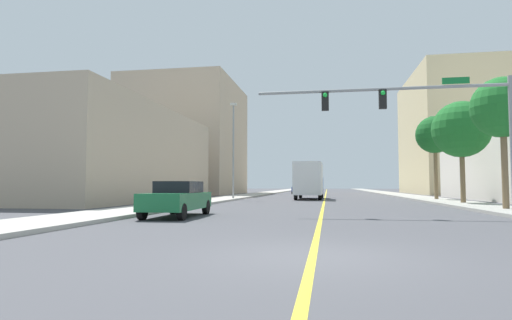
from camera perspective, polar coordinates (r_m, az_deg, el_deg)
ground at (r=49.88m, az=9.50°, el=-4.90°), size 192.00×192.00×0.00m
sidewalk_left at (r=50.74m, az=-0.81°, el=-4.84°), size 3.22×168.00×0.15m
sidewalk_right at (r=50.64m, az=19.82°, el=-4.64°), size 3.22×168.00×0.15m
lane_marking_center at (r=49.88m, az=9.50°, el=-4.90°), size 0.16×144.00×0.01m
building_left_near at (r=37.40m, az=-19.47°, el=0.65°), size 10.50×23.59×7.70m
building_left_far at (r=61.84m, az=-9.46°, el=2.84°), size 14.62×17.77×16.05m
building_right_far at (r=69.26m, az=27.38°, el=3.21°), size 17.01×22.27×17.72m
traffic_signal_mast at (r=19.33m, az=21.98°, el=6.13°), size 10.74×0.36×5.75m
street_lamp at (r=36.93m, az=-3.13°, el=1.99°), size 0.56×0.28×8.46m
palm_near at (r=24.38m, az=30.74°, el=6.13°), size 3.05×3.05×6.59m
palm_mid at (r=31.09m, az=26.33°, el=3.74°), size 3.77×3.77×6.78m
palm_far at (r=37.99m, az=23.34°, el=3.15°), size 3.13×3.13×6.95m
car_blue at (r=62.28m, az=5.74°, el=-3.93°), size 1.91×4.19×1.44m
car_gray at (r=58.00m, az=7.77°, el=-3.95°), size 1.92×4.42×1.48m
car_green at (r=17.71m, az=-10.71°, el=-5.19°), size 1.87×4.54×1.47m
delivery_truck at (r=38.67m, az=7.29°, el=-2.77°), size 2.52×7.81×3.32m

